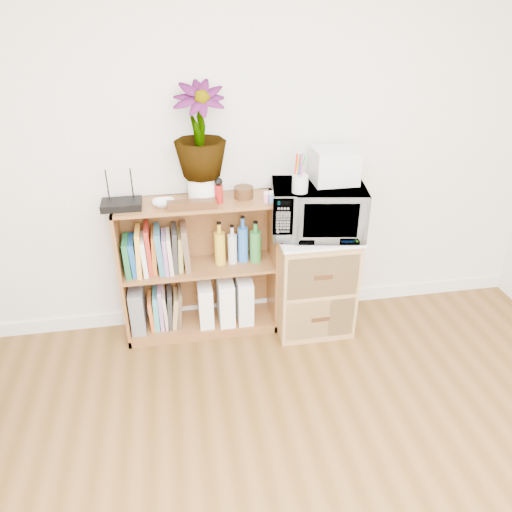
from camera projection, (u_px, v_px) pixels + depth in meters
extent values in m
cube|color=white|center=(249.00, 306.00, 3.64)|extent=(4.00, 0.02, 0.10)
cube|color=brown|center=(199.00, 269.00, 3.26)|extent=(1.00, 0.30, 0.95)
cube|color=#9E7542|center=(312.00, 281.00, 3.37)|extent=(0.50, 0.45, 0.70)
imported|color=silver|center=(317.00, 210.00, 3.11)|extent=(0.63, 0.48, 0.31)
cylinder|color=silver|center=(300.00, 184.00, 2.92)|extent=(0.09, 0.09, 0.10)
cube|color=silver|center=(335.00, 166.00, 3.04)|extent=(0.27, 0.22, 0.21)
cube|color=black|center=(121.00, 204.00, 2.94)|extent=(0.23, 0.16, 0.04)
imported|color=white|center=(164.00, 203.00, 2.97)|extent=(0.13, 0.13, 0.03)
cylinder|color=white|center=(203.00, 188.00, 3.02)|extent=(0.18, 0.18, 0.15)
imported|color=#33692A|center=(199.00, 131.00, 2.86)|extent=(0.30, 0.30, 0.54)
cube|color=#3A2010|center=(192.00, 205.00, 2.93)|extent=(0.29, 0.07, 0.05)
cylinder|color=maroon|center=(219.00, 194.00, 2.99)|extent=(0.05, 0.05, 0.11)
cylinder|color=#3D2210|center=(244.00, 193.00, 3.07)|extent=(0.12, 0.12, 0.07)
cube|color=#D0737A|center=(271.00, 198.00, 3.01)|extent=(0.12, 0.04, 0.06)
cube|color=slate|center=(138.00, 307.00, 3.32)|extent=(0.09, 0.25, 0.31)
cube|color=white|center=(205.00, 302.00, 3.38)|extent=(0.09, 0.24, 0.30)
cube|color=white|center=(225.00, 299.00, 3.40)|extent=(0.10, 0.26, 0.32)
cube|color=white|center=(244.00, 297.00, 3.41)|extent=(0.10, 0.26, 0.32)
cube|color=#1A6233|center=(127.00, 255.00, 3.13)|extent=(0.04, 0.20, 0.24)
cube|color=#184C94|center=(134.00, 255.00, 3.13)|extent=(0.04, 0.20, 0.23)
cube|color=yellow|center=(139.00, 250.00, 3.12)|extent=(0.04, 0.20, 0.30)
cube|color=white|center=(144.00, 254.00, 3.14)|extent=(0.03, 0.20, 0.24)
cube|color=#A3261B|center=(149.00, 249.00, 3.13)|extent=(0.03, 0.20, 0.31)
cube|color=#BA6420|center=(154.00, 251.00, 3.14)|extent=(0.04, 0.20, 0.26)
cube|color=#376C84|center=(160.00, 249.00, 3.14)|extent=(0.05, 0.20, 0.29)
cube|color=#96699D|center=(165.00, 251.00, 3.16)|extent=(0.03, 0.20, 0.25)
cube|color=beige|center=(170.00, 251.00, 3.16)|extent=(0.03, 0.20, 0.25)
cube|color=#282828|center=(175.00, 249.00, 3.16)|extent=(0.04, 0.20, 0.28)
cube|color=#9D9448|center=(180.00, 251.00, 3.18)|extent=(0.04, 0.20, 0.24)
cube|color=brown|center=(186.00, 247.00, 3.17)|extent=(0.05, 0.20, 0.29)
cylinder|color=gold|center=(220.00, 245.00, 3.20)|extent=(0.07, 0.07, 0.28)
cylinder|color=silver|center=(233.00, 246.00, 3.22)|extent=(0.06, 0.06, 0.26)
cylinder|color=blue|center=(243.00, 241.00, 3.22)|extent=(0.07, 0.07, 0.31)
cylinder|color=#2E8034|center=(255.00, 242.00, 3.24)|extent=(0.07, 0.07, 0.28)
cube|color=#C85F23|center=(152.00, 311.00, 3.35)|extent=(0.03, 0.19, 0.22)
cube|color=teal|center=(156.00, 309.00, 3.35)|extent=(0.04, 0.19, 0.25)
cube|color=#A371AA|center=(161.00, 305.00, 3.34)|extent=(0.03, 0.19, 0.30)
cube|color=#C7A89B|center=(165.00, 308.00, 3.36)|extent=(0.03, 0.19, 0.26)
cube|color=#282828|center=(170.00, 307.00, 3.36)|extent=(0.04, 0.19, 0.27)
cube|color=#A6834C|center=(175.00, 308.00, 3.37)|extent=(0.06, 0.19, 0.23)
cube|color=brown|center=(179.00, 306.00, 3.37)|extent=(0.05, 0.19, 0.27)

